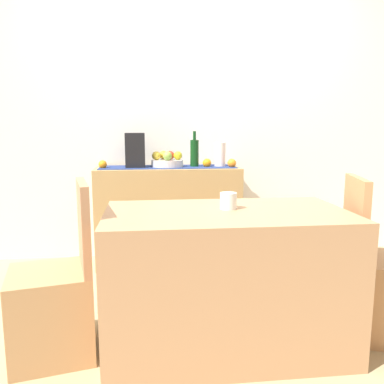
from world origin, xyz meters
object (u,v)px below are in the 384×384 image
Objects in this scene: sideboard_console at (168,215)px; fruit_bowl at (167,163)px; chair_by_corner at (381,289)px; chair_near_window at (54,305)px; coffee_maker at (135,150)px; dining_table at (226,279)px; coffee_cup at (228,201)px; wine_bottle at (194,153)px; ceramic_vase at (220,155)px.

fruit_bowl is (-0.00, 0.00, 0.45)m from sideboard_console.
sideboard_console is 4.49× the size of fruit_bowl.
chair_by_corner is (1.13, -1.36, -0.60)m from fruit_bowl.
chair_near_window is at bearing -179.98° from chair_by_corner.
coffee_maker is at bearing 180.00° from fruit_bowl.
fruit_bowl is 0.21× the size of dining_table.
dining_table is (0.23, -1.36, -0.05)m from sideboard_console.
chair_near_window reaches higher than coffee_cup.
chair_by_corner is at bearing -44.20° from coffee_maker.
sideboard_console is 1.77m from chair_by_corner.
chair_near_window is (-0.39, -1.36, -0.71)m from coffee_maker.
coffee_maker is at bearing 110.22° from dining_table.
wine_bottle is 3.42× the size of coffee_cup.
coffee_maker is (-0.27, 0.00, 0.56)m from sideboard_console.
coffee_maker is 3.27× the size of coffee_cup.
coffee_maker is at bearing 135.80° from chair_by_corner.
dining_table is at bearing -80.18° from fruit_bowl.
wine_bottle is 1.32m from coffee_cup.
sideboard_console is 4.20× the size of coffee_maker.
ceramic_vase is 1.66m from chair_by_corner.
fruit_bowl is 3.05× the size of coffee_cup.
sideboard_console is at bearing 180.00° from ceramic_vase.
chair_near_window is (-0.66, -1.36, -0.60)m from fruit_bowl.
fruit_bowl is at bearing 180.00° from ceramic_vase.
ceramic_vase is (0.45, 0.00, 0.07)m from fruit_bowl.
fruit_bowl is 1.34m from coffee_cup.
coffee_cup is at bearing -79.10° from fruit_bowl.
fruit_bowl is 0.30× the size of chair_by_corner.
sideboard_console is at bearing 0.00° from fruit_bowl.
wine_bottle is at bearing -0.00° from coffee_maker.
dining_table is 0.90m from chair_by_corner.
coffee_cup is (0.52, -1.31, -0.19)m from coffee_maker.
chair_by_corner is at bearing -63.45° from ceramic_vase.
fruit_bowl is 1.86m from chair_by_corner.
ceramic_vase is 2.35× the size of coffee_cup.
chair_by_corner reaches higher than sideboard_console.
ceramic_vase reaches higher than fruit_bowl.
sideboard_console is at bearing 180.00° from wine_bottle.
fruit_bowl is at bearing 100.90° from coffee_cup.
chair_by_corner is at bearing -50.32° from sideboard_console.
chair_near_window is at bearing -129.27° from ceramic_vase.
wine_bottle is at bearing -0.00° from sideboard_console.
sideboard_console is at bearing 129.68° from chair_by_corner.
ceramic_vase is at bearing 0.00° from sideboard_console.
fruit_bowl is at bearing 129.78° from chair_by_corner.
dining_table is at bearing -80.33° from sideboard_console.
coffee_maker is at bearing 111.54° from coffee_cup.
sideboard_console is 0.96× the size of dining_table.
fruit_bowl is at bearing 0.00° from coffee_maker.
coffee_maker is 1.39× the size of ceramic_vase.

